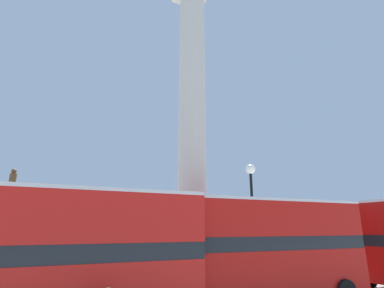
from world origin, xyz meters
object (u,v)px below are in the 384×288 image
monument_column (192,154)px  equestrian_statue (1,252)px  street_lamp (252,209)px  bus_c (254,245)px  bus_b (19,252)px

monument_column → equestrian_statue: bearing=167.2°
monument_column → street_lamp: 5.53m
monument_column → bus_c: (0.55, -5.45, -5.20)m
monument_column → bus_c: bearing=-84.3°
bus_b → bus_c: 8.88m
street_lamp → monument_column: bearing=112.8°
bus_b → street_lamp: street_lamp is taller
monument_column → bus_b: 11.47m
bus_c → monument_column: bearing=97.2°
bus_b → equestrian_statue: size_ratio=1.80×
monument_column → equestrian_statue: monument_column is taller
equestrian_statue → bus_b: bearing=-104.4°
monument_column → bus_b: bearing=-144.4°
bus_b → bus_c: (8.87, 0.51, -0.01)m
monument_column → street_lamp: size_ratio=3.45×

